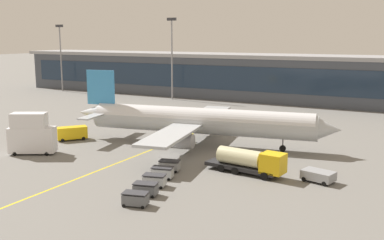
% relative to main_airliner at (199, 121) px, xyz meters
% --- Properties ---
extents(ground_plane, '(700.00, 700.00, 0.00)m').
position_rel_main_airliner_xyz_m(ground_plane, '(-0.67, -7.83, -4.09)').
color(ground_plane, slate).
extents(apron_lead_in_line, '(1.22, 80.00, 0.01)m').
position_rel_main_airliner_xyz_m(apron_lead_in_line, '(-5.16, -5.83, -4.09)').
color(apron_lead_in_line, yellow).
rests_on(apron_lead_in_line, ground_plane).
extents(terminal_building, '(211.59, 17.74, 12.65)m').
position_rel_main_airliner_xyz_m(terminal_building, '(14.99, 57.67, 2.25)').
color(terminal_building, '#424751').
rests_on(terminal_building, ground_plane).
extents(main_airliner, '(44.33, 35.38, 11.87)m').
position_rel_main_airliner_xyz_m(main_airliner, '(0.00, 0.00, 0.00)').
color(main_airliner, '#B2B7BC').
rests_on(main_airliner, ground_plane).
extents(fuel_tanker, '(11.02, 3.79, 3.25)m').
position_rel_main_airliner_xyz_m(fuel_tanker, '(13.07, -11.09, -2.35)').
color(fuel_tanker, '#232326').
rests_on(fuel_tanker, ground_plane).
extents(catering_lift, '(7.17, 5.45, 6.30)m').
position_rel_main_airliner_xyz_m(catering_lift, '(-19.76, -16.75, -1.03)').
color(catering_lift, white).
rests_on(catering_lift, ground_plane).
extents(pushback_tug, '(4.25, 3.17, 1.40)m').
position_rel_main_airliner_xyz_m(pushback_tug, '(21.68, -10.11, -3.24)').
color(pushback_tug, gray).
rests_on(pushback_tug, ground_plane).
extents(crew_van, '(4.76, 5.22, 2.30)m').
position_rel_main_airliner_xyz_m(crew_van, '(-21.06, -6.90, -2.78)').
color(crew_van, yellow).
rests_on(crew_van, ground_plane).
extents(baggage_cart_0, '(2.95, 2.18, 1.48)m').
position_rel_main_airliner_xyz_m(baggage_cart_0, '(6.41, -27.13, -3.31)').
color(baggage_cart_0, '#595B60').
rests_on(baggage_cart_0, ground_plane).
extents(baggage_cart_1, '(2.95, 2.18, 1.48)m').
position_rel_main_airliner_xyz_m(baggage_cart_1, '(5.61, -24.03, -3.31)').
color(baggage_cart_1, '#595B60').
rests_on(baggage_cart_1, ground_plane).
extents(baggage_cart_2, '(2.95, 2.18, 1.48)m').
position_rel_main_airliner_xyz_m(baggage_cart_2, '(4.81, -20.93, -3.31)').
color(baggage_cart_2, '#B2B7BC').
rests_on(baggage_cart_2, ground_plane).
extents(baggage_cart_3, '(2.95, 2.18, 1.48)m').
position_rel_main_airliner_xyz_m(baggage_cart_3, '(4.01, -17.83, -3.31)').
color(baggage_cart_3, '#B2B7BC').
rests_on(baggage_cart_3, ground_plane).
extents(baggage_cart_4, '(2.95, 2.18, 1.48)m').
position_rel_main_airliner_xyz_m(baggage_cart_4, '(3.22, -14.73, -3.31)').
color(baggage_cart_4, gray).
rests_on(baggage_cart_4, ground_plane).
extents(apron_light_mast_0, '(2.80, 0.50, 22.66)m').
position_rel_main_airliner_xyz_m(apron_light_mast_0, '(-31.78, 45.71, 9.21)').
color(apron_light_mast_0, gray).
rests_on(apron_light_mast_0, ground_plane).
extents(apron_light_mast_2, '(2.80, 0.50, 21.28)m').
position_rel_main_airliner_xyz_m(apron_light_mast_2, '(-73.27, 45.71, 8.49)').
color(apron_light_mast_2, gray).
rests_on(apron_light_mast_2, ground_plane).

